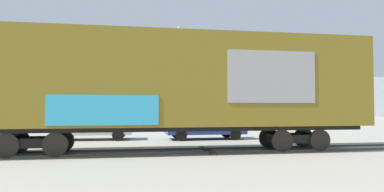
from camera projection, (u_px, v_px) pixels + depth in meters
ground_plane at (185, 152)px, 14.47m from camera, size 260.00×260.00×0.00m
track at (161, 151)px, 14.31m from camera, size 60.02×3.96×0.08m
freight_car at (173, 83)px, 14.50m from camera, size 16.53×3.62×5.07m
flagpole at (180, 66)px, 26.04m from camera, size 0.78×1.40×7.88m
hillside at (151, 99)px, 90.06m from camera, size 159.78×43.69×13.19m
parked_car_silver at (92, 125)px, 20.03m from camera, size 4.43×2.02×1.65m
parked_car_blue at (205, 125)px, 20.43m from camera, size 4.69×2.18×1.67m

